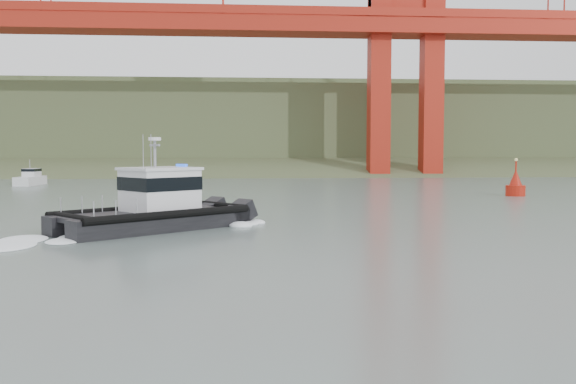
# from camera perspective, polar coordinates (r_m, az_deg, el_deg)

# --- Properties ---
(ground) EXTENTS (400.00, 400.00, 0.00)m
(ground) POSITION_cam_1_polar(r_m,az_deg,el_deg) (20.44, 4.33, -7.93)
(ground) COLOR #54635E
(ground) RESTS_ON ground
(headlands) EXTENTS (500.00, 105.36, 27.12)m
(headlands) POSITION_cam_1_polar(r_m,az_deg,el_deg) (145.33, -3.33, 4.98)
(headlands) COLOR #3F4F2D
(headlands) RESTS_ON ground
(patrol_boat) EXTENTS (10.16, 9.37, 4.94)m
(patrol_boat) POSITION_cam_1_polar(r_m,az_deg,el_deg) (33.94, -11.74, -1.19)
(patrol_boat) COLOR black
(patrol_boat) RESTS_ON ground
(motorboat) EXTENTS (2.25, 5.59, 3.01)m
(motorboat) POSITION_cam_1_polar(r_m,az_deg,el_deg) (79.52, -21.90, 1.11)
(motorboat) COLOR silver
(motorboat) RESTS_ON ground
(nav_buoy) EXTENTS (1.70, 1.70, 3.54)m
(nav_buoy) POSITION_cam_1_polar(r_m,az_deg,el_deg) (60.42, 19.57, 0.56)
(nav_buoy) COLOR #A9190B
(nav_buoy) RESTS_ON ground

